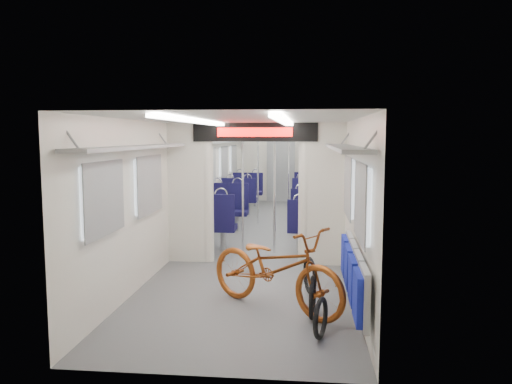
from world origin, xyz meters
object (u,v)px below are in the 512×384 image
Objects in this scene: seat_bay_far_left at (244,191)px; stanchion_near_right at (274,189)px; stanchion_near_left at (243,189)px; bicycle at (275,268)px; stanchion_far_left at (258,176)px; bike_hoop_c at (310,277)px; seat_bay_far_right at (310,192)px; bike_hoop_a at (321,320)px; seat_bay_near_right at (311,215)px; bike_hoop_b at (313,300)px; seat_bay_near_left at (219,211)px; flip_bench at (353,273)px; stanchion_far_right at (289,175)px.

stanchion_near_right is at bearing -76.75° from seat_bay_far_left.
stanchion_near_right is at bearing 0.11° from stanchion_near_left.
stanchion_far_left reaches higher than bicycle.
seat_bay_far_right reaches higher than bike_hoop_c.
seat_bay_near_right reaches higher than bike_hoop_a.
bike_hoop_c is 5.45m from stanchion_far_left.
bicycle is 8.16m from seat_bay_far_left.
bike_hoop_b is 3.57m from stanchion_near_left.
seat_bay_near_right is (0.05, 3.33, 0.30)m from bike_hoop_c.
seat_bay_near_left is (-1.92, 4.90, 0.38)m from bike_hoop_a.
stanchion_near_right is (-0.65, 3.23, 0.92)m from bike_hoop_b.
flip_bench is 0.94× the size of seat_bay_near_left.
seat_bay_far_left is at bearing 114.64° from seat_bay_near_right.
stanchion_near_left is at bearing 108.87° from bike_hoop_a.
bicycle is 7.95m from seat_bay_far_right.
bike_hoop_a is 0.20× the size of seat_bay_far_right.
stanchion_near_left is (-1.19, 2.31, 0.92)m from bike_hoop_c.
bicycle is 3.02m from stanchion_near_right.
flip_bench is 0.93× the size of stanchion_near_right.
stanchion_near_right is (0.57, 0.00, 0.00)m from stanchion_near_left.
bike_hoop_a is 5.28m from seat_bay_near_left.
stanchion_near_right reaches higher than flip_bench.
stanchion_far_left is at bearing -153.15° from stanchion_far_right.
stanchion_far_right is at bearing 103.24° from seat_bay_near_right.
stanchion_near_left is 1.00× the size of stanchion_near_right.
stanchion_far_left is at bearing 101.30° from bike_hoop_b.
seat_bay_far_left is 0.92× the size of stanchion_near_right.
stanchion_near_right is 2.98m from stanchion_far_left.
bike_hoop_a is at bearing -68.55° from seat_bay_near_left.
bike_hoop_a is 4.10m from stanchion_near_left.
stanchion_far_left reaches higher than seat_bay_near_right.
stanchion_near_right reaches higher than seat_bay_near_right.
bicycle is 0.86× the size of stanchion_near_right.
stanchion_far_right is (0.72, 0.36, 0.00)m from stanchion_far_left.
seat_bay_near_right is at bearing 95.51° from flip_bench.
bike_hoop_c is (-0.47, 1.01, -0.35)m from flip_bench.
seat_bay_near_left is 1.99m from stanchion_far_left.
stanchion_far_right reaches higher than seat_bay_near_left.
stanchion_near_right is (-0.67, -4.99, 0.59)m from seat_bay_far_right.
seat_bay_far_left is 0.95× the size of seat_bay_far_right.
stanchion_near_left reaches higher than seat_bay_far_right.
bicycle is 3.88× the size of bike_hoop_b.
bicycle is 1.00× the size of seat_bay_near_right.
bike_hoop_a is 0.19× the size of stanchion_near_left.
seat_bay_near_right is (0.02, 4.24, 0.30)m from bike_hoop_b.
bike_hoop_a is 0.87× the size of bike_hoop_c.
seat_bay_near_left is at bearing 54.00° from bicycle.
seat_bay_far_left reaches higher than seat_bay_near_right.
stanchion_far_right is (1.34, -1.81, 0.60)m from seat_bay_far_left.
seat_bay_near_right is at bearing -3.19° from seat_bay_near_left.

